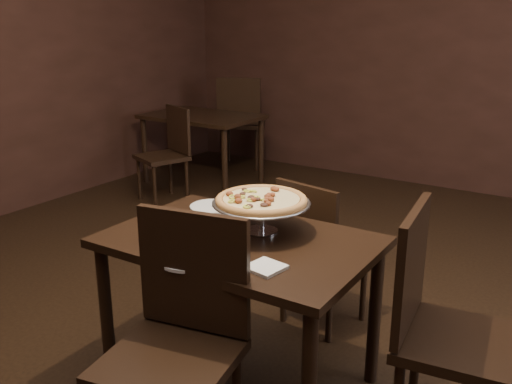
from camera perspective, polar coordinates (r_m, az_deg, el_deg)
The scene contains 16 objects.
room at distance 2.31m, azimuth 2.47°, elevation 12.27°, with size 6.04×7.04×2.84m.
dining_table at distance 2.46m, azimuth -1.62°, elevation -6.61°, with size 1.12×0.75×0.70m.
background_table at distance 5.63m, azimuth -5.42°, elevation 6.80°, with size 1.09×0.72×0.68m.
pizza_stand at distance 2.44m, azimuth 0.53°, elevation -0.86°, with size 0.43×0.43×0.18m.
parmesan_shaker at distance 2.42m, azimuth -10.32°, elevation -3.51°, with size 0.07×0.07×0.12m.
pepper_flake_shaker at distance 2.34m, azimuth -3.93°, elevation -4.21°, with size 0.06×0.06×0.10m.
packet_caddy at distance 2.46m, azimuth -9.55°, elevation -3.77°, with size 0.09×0.09×0.07m.
napkin_stack at distance 2.13m, azimuth 0.96°, elevation -7.55°, with size 0.13×0.13×0.01m, color silver.
plate_left at distance 2.80m, azimuth -4.40°, elevation -1.47°, with size 0.22×0.22×0.01m, color silver.
plate_near at distance 2.22m, azimuth -6.64°, elevation -6.63°, with size 0.25×0.25×0.01m, color silver.
serving_spatula at distance 2.34m, azimuth 1.00°, elevation -1.83°, with size 0.14×0.14×0.02m.
chair_far at distance 2.99m, azimuth 6.18°, elevation -5.67°, with size 0.44×0.44×0.81m.
chair_near at distance 2.11m, azimuth -7.72°, elevation -14.00°, with size 0.51×0.51×0.94m.
chair_side at distance 2.26m, azimuth 18.03°, elevation -12.35°, with size 0.49×0.49×0.94m.
bg_chair_far at distance 6.18m, azimuth -1.54°, elevation 7.33°, with size 0.61×0.61×0.99m.
bg_chair_near at distance 5.14m, azimuth -8.78°, elevation 4.16°, with size 0.51×0.51×0.83m.
Camera 1 is at (1.23, -1.96, 1.60)m, focal length 40.00 mm.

